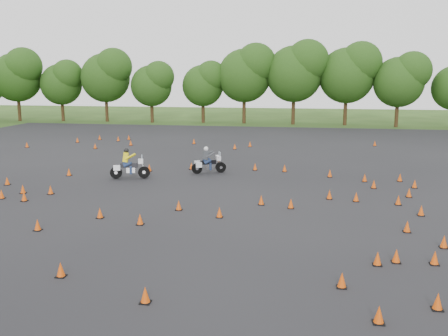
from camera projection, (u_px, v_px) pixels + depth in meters
name	position (u px, v px, depth m)	size (l,w,h in m)	color
ground	(210.00, 209.00, 23.38)	(140.00, 140.00, 0.00)	#2D5119
asphalt_pad	(230.00, 182.00, 29.20)	(62.00, 62.00, 0.00)	black
treeline	(282.00, 87.00, 56.30)	(87.26, 32.68, 10.77)	#214212
traffic_cones	(227.00, 179.00, 28.74)	(36.07, 33.22, 0.45)	#DB4A09
rider_grey	(209.00, 160.00, 31.63)	(2.23, 0.68, 1.72)	#3B3E42
rider_yellow	(130.00, 164.00, 29.89)	(2.38, 0.73, 1.84)	yellow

